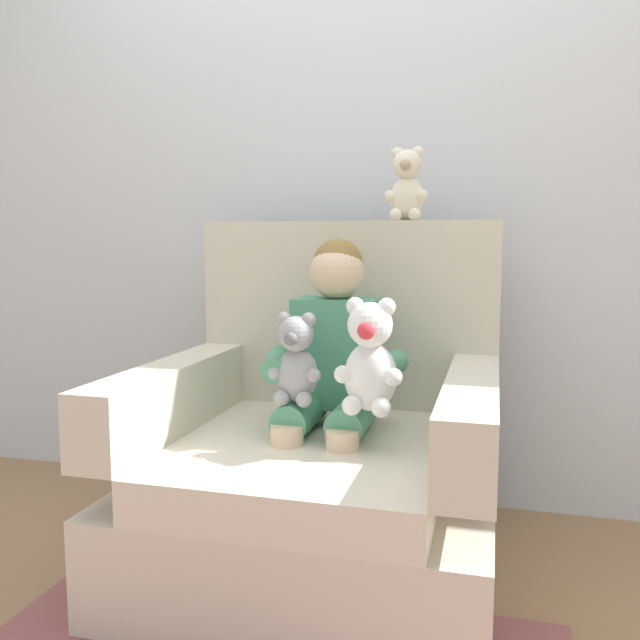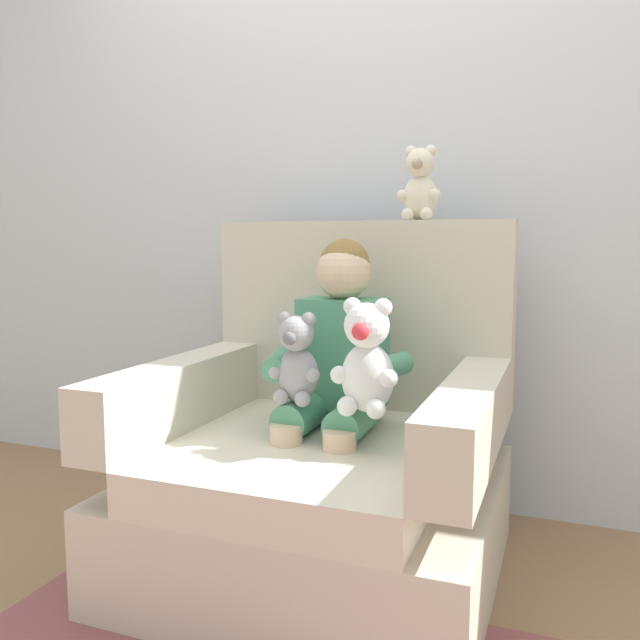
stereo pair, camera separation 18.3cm
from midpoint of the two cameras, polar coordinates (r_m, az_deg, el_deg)
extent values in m
plane|color=#936D4C|center=(2.12, 2.55, -21.29)|extent=(8.00, 8.00, 0.00)
cube|color=silver|center=(2.57, 7.83, 13.45)|extent=(6.00, 0.10, 2.60)
cube|color=beige|center=(2.05, 2.57, -17.45)|extent=(1.03, 0.98, 0.31)
cube|color=beige|center=(1.91, 1.93, -12.36)|extent=(0.75, 0.84, 0.12)
cube|color=beige|center=(2.29, 5.96, 0.56)|extent=(1.03, 0.14, 0.64)
cube|color=beige|center=(2.05, -9.98, -6.44)|extent=(0.14, 0.84, 0.20)
cube|color=beige|center=(1.78, 15.82, -8.65)|extent=(0.14, 0.84, 0.20)
cube|color=#4C9370|center=(2.04, 4.60, -2.89)|extent=(0.26, 0.16, 0.34)
sphere|color=beige|center=(2.01, 4.67, 4.17)|extent=(0.17, 0.17, 0.17)
sphere|color=olive|center=(2.02, 4.75, 4.90)|extent=(0.16, 0.16, 0.16)
cylinder|color=#4C9370|center=(1.98, 1.23, -8.21)|extent=(0.11, 0.26, 0.11)
cylinder|color=beige|center=(1.91, -0.14, -13.52)|extent=(0.09, 0.09, 0.30)
cylinder|color=#4C9370|center=(1.93, 5.75, -8.61)|extent=(0.11, 0.26, 0.11)
cylinder|color=beige|center=(1.86, 4.61, -14.08)|extent=(0.09, 0.09, 0.30)
cylinder|color=#4C9370|center=(1.98, -0.84, -3.73)|extent=(0.13, 0.27, 0.07)
cylinder|color=#4C9370|center=(1.89, 8.24, -4.33)|extent=(0.13, 0.27, 0.07)
ellipsoid|color=#9E9EA3|center=(1.87, 0.85, -4.82)|extent=(0.12, 0.10, 0.16)
sphere|color=#9E9EA3|center=(1.84, 0.74, -1.20)|extent=(0.10, 0.10, 0.10)
sphere|color=slate|center=(1.80, 0.23, -1.64)|extent=(0.04, 0.04, 0.04)
sphere|color=#9E9EA3|center=(1.86, -0.24, 0.13)|extent=(0.04, 0.04, 0.04)
sphere|color=#9E9EA3|center=(1.86, -1.15, -4.63)|extent=(0.04, 0.04, 0.04)
sphere|color=#9E9EA3|center=(1.86, -0.63, -6.80)|extent=(0.05, 0.05, 0.05)
sphere|color=#9E9EA3|center=(1.83, 1.86, 0.04)|extent=(0.04, 0.04, 0.04)
sphere|color=#9E9EA3|center=(1.82, 2.22, -4.89)|extent=(0.04, 0.04, 0.04)
sphere|color=#9E9EA3|center=(1.83, 1.33, -6.98)|extent=(0.05, 0.05, 0.05)
ellipsoid|color=white|center=(1.77, 7.16, -5.05)|extent=(0.14, 0.12, 0.19)
sphere|color=white|center=(1.74, 7.13, -0.50)|extent=(0.12, 0.12, 0.12)
sphere|color=#DB333D|center=(1.69, 6.68, -1.03)|extent=(0.05, 0.05, 0.05)
sphere|color=white|center=(1.75, 5.84, 1.18)|extent=(0.05, 0.05, 0.05)
sphere|color=white|center=(1.75, 4.69, -4.84)|extent=(0.05, 0.05, 0.05)
sphere|color=white|center=(1.75, 5.41, -7.57)|extent=(0.05, 0.05, 0.05)
sphere|color=white|center=(1.73, 8.58, 1.07)|extent=(0.05, 0.05, 0.05)
sphere|color=white|center=(1.72, 9.09, -5.12)|extent=(0.05, 0.05, 0.05)
sphere|color=white|center=(1.73, 7.97, -7.76)|extent=(0.05, 0.05, 0.05)
ellipsoid|color=silver|center=(2.24, 11.14, 10.45)|extent=(0.11, 0.10, 0.15)
sphere|color=silver|center=(2.24, 11.16, 13.35)|extent=(0.10, 0.10, 0.10)
sphere|color=tan|center=(2.19, 10.96, 13.30)|extent=(0.04, 0.04, 0.04)
sphere|color=silver|center=(2.25, 10.34, 14.31)|extent=(0.04, 0.04, 0.04)
sphere|color=silver|center=(2.22, 9.62, 10.71)|extent=(0.04, 0.04, 0.04)
sphere|color=silver|center=(2.20, 10.10, 9.11)|extent=(0.04, 0.04, 0.04)
sphere|color=silver|center=(2.24, 12.08, 14.31)|extent=(0.04, 0.04, 0.04)
sphere|color=silver|center=(2.20, 12.42, 10.68)|extent=(0.04, 0.04, 0.04)
sphere|color=silver|center=(2.18, 11.72, 9.09)|extent=(0.04, 0.04, 0.04)
camera|label=1|loc=(0.09, -87.14, 0.34)|focal=36.55mm
camera|label=2|loc=(0.09, 92.86, -0.34)|focal=36.55mm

